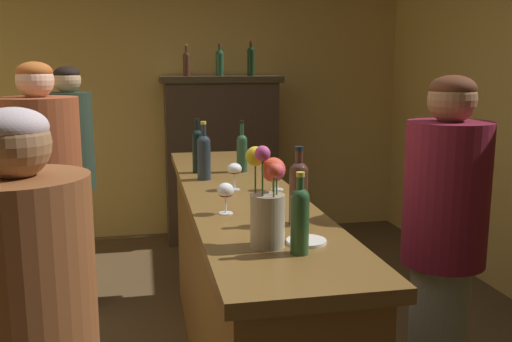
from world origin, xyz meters
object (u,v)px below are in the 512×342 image
object	(u,v)px
wine_bottle_merlot	(300,217)
wine_bottle_rose	(204,155)
display_cabinet	(221,156)
display_bottle_midleft	(220,61)
bar_counter	(241,289)
cheese_plate	(306,241)
wine_bottle_riesling	(299,189)
bartender	(443,248)
wine_glass_rear	(234,170)
patron_in_grey	(45,220)
display_bottle_left	(186,63)
wine_bottle_pinot	(242,151)
flower_arrangement	(268,202)
wine_bottle_malbec	(197,149)
display_bottle_center	(251,60)
wine_glass_front	(225,192)
wine_glass_mid	(277,169)
patron_by_cabinet	(73,177)

from	to	relation	value
wine_bottle_merlot	wine_bottle_rose	size ratio (longest dim) A/B	0.86
display_cabinet	display_bottle_midleft	xyz separation A→B (m)	(-0.00, -0.00, 0.89)
bar_counter	wine_bottle_rose	world-z (taller)	wine_bottle_rose
cheese_plate	wine_bottle_riesling	bearing A→B (deg)	81.41
bar_counter	bartender	xyz separation A→B (m)	(0.78, -0.61, 0.37)
wine_glass_rear	patron_in_grey	bearing A→B (deg)	175.02
wine_bottle_riesling	display_bottle_left	xyz separation A→B (m)	(-0.18, 3.25, 0.51)
wine_bottle_pinot	flower_arrangement	distance (m)	1.43
display_cabinet	wine_bottle_pinot	size ratio (longest dim) A/B	5.20
display_cabinet	wine_bottle_malbec	size ratio (longest dim) A/B	4.93
wine_bottle_merlot	display_bottle_center	distance (m)	3.68
wine_bottle_merlot	wine_glass_rear	distance (m)	1.03
display_bottle_left	bar_counter	bearing A→B (deg)	-88.73
wine_bottle_rose	patron_in_grey	size ratio (longest dim) A/B	0.19
wine_bottle_malbec	display_bottle_center	bearing A→B (deg)	70.82
bar_counter	patron_in_grey	distance (m)	1.05
wine_bottle_riesling	patron_in_grey	xyz separation A→B (m)	(-1.09, 0.76, -0.27)
display_cabinet	wine_glass_rear	xyz separation A→B (m)	(-0.28, -2.57, 0.33)
wine_bottle_pinot	display_bottle_center	distance (m)	2.20
bar_counter	cheese_plate	size ratio (longest dim) A/B	18.73
wine_bottle_malbec	bartender	world-z (taller)	bartender
wine_bottle_malbec	display_bottle_center	xyz separation A→B (m)	(0.72, 2.06, 0.54)
wine_bottle_malbec	display_bottle_left	distance (m)	2.12
display_bottle_left	display_bottle_midleft	size ratio (longest dim) A/B	0.98
bar_counter	patron_in_grey	xyz separation A→B (m)	(-0.97, 0.12, 0.39)
flower_arrangement	wine_bottle_riesling	bearing A→B (deg)	54.15
wine_bottle_rose	display_bottle_left	bearing A→B (deg)	87.70
wine_bottle_malbec	wine_glass_front	xyz separation A→B (m)	(0.02, -0.97, -0.05)
display_bottle_midleft	wine_bottle_merlot	bearing A→B (deg)	-93.57
wine_bottle_rose	wine_glass_mid	size ratio (longest dim) A/B	2.19
wine_bottle_rose	flower_arrangement	distance (m)	1.23
wine_bottle_malbec	display_bottle_left	bearing A→B (deg)	87.07
wine_glass_mid	flower_arrangement	size ratio (longest dim) A/B	0.41
wine_bottle_malbec	display_bottle_left	world-z (taller)	display_bottle_left
display_bottle_midleft	patron_by_cabinet	size ratio (longest dim) A/B	0.18
wine_bottle_malbec	wine_bottle_pinot	xyz separation A→B (m)	(0.26, -0.02, -0.02)
wine_bottle_riesling	flower_arrangement	size ratio (longest dim) A/B	0.87
wine_bottle_rose	display_bottle_center	world-z (taller)	display_bottle_center
wine_glass_front	wine_bottle_pinot	bearing A→B (deg)	75.93
wine_glass_front	cheese_plate	xyz separation A→B (m)	(0.22, -0.46, -0.09)
wine_glass_front	wine_glass_rear	distance (m)	0.47
display_cabinet	patron_in_grey	size ratio (longest dim) A/B	0.93
flower_arrangement	wine_glass_front	bearing A→B (deg)	99.73
wine_bottle_malbec	wine_bottle_pinot	world-z (taller)	wine_bottle_malbec
wine_glass_front	flower_arrangement	size ratio (longest dim) A/B	0.37
flower_arrangement	display_bottle_midleft	distance (m)	3.55
wine_bottle_rose	wine_bottle_pinot	size ratio (longest dim) A/B	1.07
wine_bottle_pinot	display_bottle_left	xyz separation A→B (m)	(-0.16, 2.08, 0.53)
wine_bottle_merlot	patron_in_grey	bearing A→B (deg)	131.91
patron_in_grey	display_bottle_center	bearing A→B (deg)	88.49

